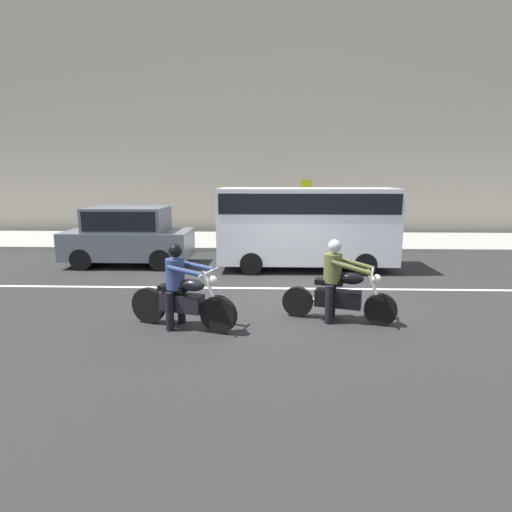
{
  "coord_description": "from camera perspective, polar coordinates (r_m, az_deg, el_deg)",
  "views": [
    {
      "loc": [
        -0.58,
        -8.81,
        2.74
      ],
      "look_at": [
        -0.84,
        -0.59,
        1.11
      ],
      "focal_mm": 28.49,
      "sensor_mm": 36.0,
      "label": 1
    }
  ],
  "objects": [
    {
      "name": "parked_hatchback_slate_gray",
      "position": [
        13.15,
        -17.46,
        2.78
      ],
      "size": [
        3.79,
        1.76,
        1.8
      ],
      "color": "slate",
      "rests_on": "ground_plane"
    },
    {
      "name": "motorcycle_with_rider_olive",
      "position": [
        7.88,
        11.42,
        -4.43
      ],
      "size": [
        2.12,
        0.88,
        1.57
      ],
      "color": "black",
      "rests_on": "ground_plane"
    },
    {
      "name": "building_facade",
      "position": [
        20.37,
        3.62,
        18.15
      ],
      "size": [
        40.0,
        1.4,
        10.42
      ],
      "primitive_type": "cube",
      "color": "#A89E8E",
      "rests_on": "ground_plane"
    },
    {
      "name": "lane_marking_stripe",
      "position": [
        10.09,
        2.03,
        -4.55
      ],
      "size": [
        18.0,
        0.14,
        0.01
      ],
      "primitive_type": "cube",
      "color": "silver",
      "rests_on": "ground_plane"
    },
    {
      "name": "street_sign_post",
      "position": [
        15.77,
        7.04,
        7.14
      ],
      "size": [
        0.44,
        0.08,
        2.48
      ],
      "color": "gray",
      "rests_on": "sidewalk_slab"
    },
    {
      "name": "sidewalk_slab",
      "position": [
        17.03,
        3.75,
        2.16
      ],
      "size": [
        40.0,
        4.4,
        0.14
      ],
      "primitive_type": "cube",
      "color": "#99968E",
      "rests_on": "ground_plane"
    },
    {
      "name": "pedestrian_bystander",
      "position": [
        17.77,
        -1.04,
        6.19
      ],
      "size": [
        0.34,
        0.34,
        1.79
      ],
      "color": "black",
      "rests_on": "sidewalk_slab"
    },
    {
      "name": "motorcycle_with_rider_denim_blue",
      "position": [
        7.5,
        -10.46,
        -5.25
      ],
      "size": [
        2.06,
        0.91,
        1.56
      ],
      "color": "black",
      "rests_on": "ground_plane"
    },
    {
      "name": "ground_plane",
      "position": [
        9.24,
        5.35,
        -6.1
      ],
      "size": [
        80.0,
        80.0,
        0.0
      ],
      "primitive_type": "plane",
      "color": "#282828"
    },
    {
      "name": "parked_van_white",
      "position": [
        12.12,
        7.03,
        4.71
      ],
      "size": [
        5.11,
        1.96,
        2.39
      ],
      "color": "silver",
      "rests_on": "ground_plane"
    }
  ]
}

